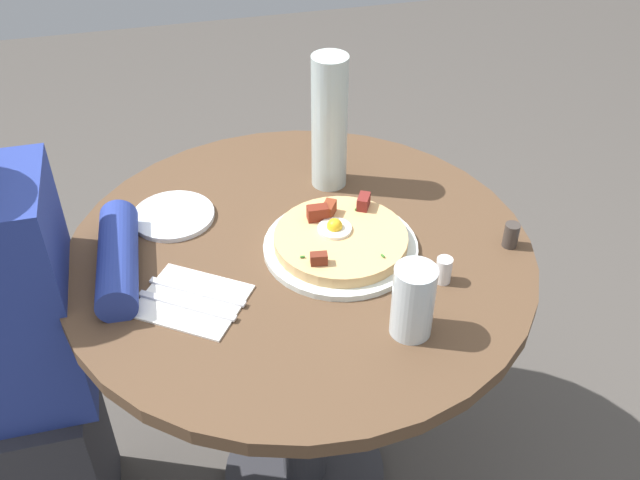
# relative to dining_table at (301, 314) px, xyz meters

# --- Properties ---
(ground_plane) EXTENTS (6.00, 6.00, 0.00)m
(ground_plane) POSITION_rel_dining_table_xyz_m (0.00, 0.00, -0.55)
(ground_plane) COLOR #4C4742
(dining_table) EXTENTS (0.87, 0.87, 0.72)m
(dining_table) POSITION_rel_dining_table_xyz_m (0.00, 0.00, 0.00)
(dining_table) COLOR brown
(dining_table) RESTS_ON ground_plane
(pizza_plate) EXTENTS (0.28, 0.28, 0.01)m
(pizza_plate) POSITION_rel_dining_table_xyz_m (-0.07, 0.02, 0.18)
(pizza_plate) COLOR silver
(pizza_plate) RESTS_ON dining_table
(breakfast_pizza) EXTENTS (0.24, 0.24, 0.05)m
(breakfast_pizza) POSITION_rel_dining_table_xyz_m (-0.07, 0.02, 0.20)
(breakfast_pizza) COLOR #DEAF6F
(breakfast_pizza) RESTS_ON pizza_plate
(bread_plate) EXTENTS (0.16, 0.16, 0.01)m
(bread_plate) POSITION_rel_dining_table_xyz_m (0.22, -0.15, 0.18)
(bread_plate) COLOR white
(bread_plate) RESTS_ON dining_table
(napkin) EXTENTS (0.22, 0.21, 0.00)m
(napkin) POSITION_rel_dining_table_xyz_m (0.21, 0.10, 0.17)
(napkin) COLOR white
(napkin) RESTS_ON dining_table
(fork) EXTENTS (0.16, 0.11, 0.00)m
(fork) POSITION_rel_dining_table_xyz_m (0.22, 0.11, 0.18)
(fork) COLOR silver
(fork) RESTS_ON napkin
(knife) EXTENTS (0.16, 0.11, 0.00)m
(knife) POSITION_rel_dining_table_xyz_m (0.20, 0.08, 0.18)
(knife) COLOR silver
(knife) RESTS_ON napkin
(water_glass) EXTENTS (0.07, 0.07, 0.13)m
(water_glass) POSITION_rel_dining_table_xyz_m (-0.13, 0.25, 0.24)
(water_glass) COLOR silver
(water_glass) RESTS_ON dining_table
(water_bottle) EXTENTS (0.07, 0.07, 0.28)m
(water_bottle) POSITION_rel_dining_table_xyz_m (-0.11, -0.20, 0.31)
(water_bottle) COLOR silver
(water_bottle) RESTS_ON dining_table
(salt_shaker) EXTENTS (0.03, 0.03, 0.05)m
(salt_shaker) POSITION_rel_dining_table_xyz_m (-0.22, 0.15, 0.20)
(salt_shaker) COLOR white
(salt_shaker) RESTS_ON dining_table
(pepper_shaker) EXTENTS (0.03, 0.03, 0.05)m
(pepper_shaker) POSITION_rel_dining_table_xyz_m (-0.38, 0.09, 0.20)
(pepper_shaker) COLOR #3F3833
(pepper_shaker) RESTS_ON dining_table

